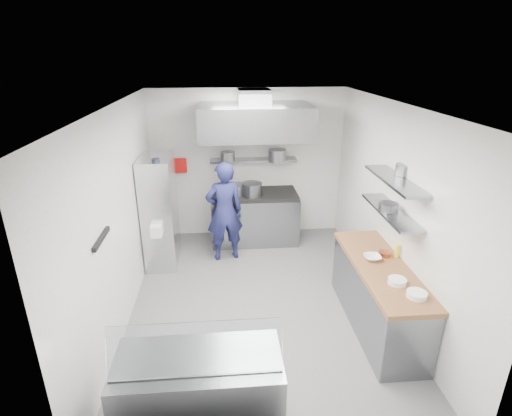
{
  "coord_description": "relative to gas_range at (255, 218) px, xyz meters",
  "views": [
    {
      "loc": [
        -0.46,
        -4.84,
        3.4
      ],
      "look_at": [
        0.0,
        0.6,
        1.25
      ],
      "focal_mm": 28.0,
      "sensor_mm": 36.0,
      "label": 1
    }
  ],
  "objects": [
    {
      "name": "floor",
      "position": [
        -0.1,
        -2.1,
        -0.45
      ],
      "size": [
        5.0,
        5.0,
        0.0
      ],
      "primitive_type": "plane",
      "color": "#565659",
      "rests_on": "ground"
    },
    {
      "name": "ceiling",
      "position": [
        -0.1,
        -2.1,
        2.35
      ],
      "size": [
        5.0,
        5.0,
        0.0
      ],
      "primitive_type": "plane",
      "rotation": [
        3.14,
        0.0,
        0.0
      ],
      "color": "silver",
      "rests_on": "wall_back"
    },
    {
      "name": "wall_back",
      "position": [
        -0.1,
        0.4,
        0.95
      ],
      "size": [
        3.6,
        2.8,
        0.02
      ],
      "primitive_type": "cube",
      "rotation": [
        1.57,
        0.0,
        0.0
      ],
      "color": "white",
      "rests_on": "floor"
    },
    {
      "name": "wall_front",
      "position": [
        -0.1,
        -4.6,
        0.95
      ],
      "size": [
        3.6,
        2.8,
        0.02
      ],
      "primitive_type": "cube",
      "rotation": [
        -1.57,
        0.0,
        0.0
      ],
      "color": "white",
      "rests_on": "floor"
    },
    {
      "name": "wall_left",
      "position": [
        -1.9,
        -2.1,
        0.95
      ],
      "size": [
        2.8,
        5.0,
        0.02
      ],
      "primitive_type": "cube",
      "rotation": [
        1.57,
        0.0,
        1.57
      ],
      "color": "white",
      "rests_on": "floor"
    },
    {
      "name": "wall_right",
      "position": [
        1.7,
        -2.1,
        0.95
      ],
      "size": [
        2.8,
        5.0,
        0.02
      ],
      "primitive_type": "cube",
      "rotation": [
        1.57,
        0.0,
        -1.57
      ],
      "color": "white",
      "rests_on": "floor"
    },
    {
      "name": "gas_range",
      "position": [
        0.0,
        0.0,
        0.0
      ],
      "size": [
        1.6,
        0.8,
        0.9
      ],
      "primitive_type": "cube",
      "color": "gray",
      "rests_on": "floor"
    },
    {
      "name": "cooktop",
      "position": [
        0.0,
        0.0,
        0.48
      ],
      "size": [
        1.57,
        0.78,
        0.06
      ],
      "primitive_type": "cube",
      "color": "black",
      "rests_on": "gas_range"
    },
    {
      "name": "stock_pot_left",
      "position": [
        -0.31,
        -0.06,
        0.61
      ],
      "size": [
        0.3,
        0.3,
        0.2
      ],
      "primitive_type": "cylinder",
      "color": "slate",
      "rests_on": "cooktop"
    },
    {
      "name": "stock_pot_mid",
      "position": [
        -0.06,
        -0.15,
        0.63
      ],
      "size": [
        0.36,
        0.36,
        0.24
      ],
      "primitive_type": "cylinder",
      "color": "slate",
      "rests_on": "cooktop"
    },
    {
      "name": "over_range_shelf",
      "position": [
        0.0,
        0.24,
        1.07
      ],
      "size": [
        1.6,
        0.3,
        0.04
      ],
      "primitive_type": "cube",
      "color": "gray",
      "rests_on": "wall_back"
    },
    {
      "name": "shelf_pot_a",
      "position": [
        -0.48,
        0.1,
        1.18
      ],
      "size": [
        0.26,
        0.26,
        0.18
      ],
      "primitive_type": "cylinder",
      "color": "slate",
      "rests_on": "over_range_shelf"
    },
    {
      "name": "shelf_pot_b",
      "position": [
        0.41,
        0.03,
        1.2
      ],
      "size": [
        0.32,
        0.32,
        0.22
      ],
      "primitive_type": "cylinder",
      "color": "slate",
      "rests_on": "over_range_shelf"
    },
    {
      "name": "extractor_hood",
      "position": [
        0.0,
        -0.18,
        1.85
      ],
      "size": [
        1.9,
        1.15,
        0.55
      ],
      "primitive_type": "cube",
      "color": "gray",
      "rests_on": "wall_back"
    },
    {
      "name": "hood_duct",
      "position": [
        0.0,
        0.05,
        2.23
      ],
      "size": [
        0.55,
        0.55,
        0.24
      ],
      "primitive_type": "cube",
      "color": "slate",
      "rests_on": "extractor_hood"
    },
    {
      "name": "red_firebox",
      "position": [
        -1.35,
        0.34,
        0.97
      ],
      "size": [
        0.22,
        0.1,
        0.26
      ],
      "primitive_type": "cube",
      "color": "red",
      "rests_on": "wall_back"
    },
    {
      "name": "chef",
      "position": [
        -0.56,
        -0.67,
        0.42
      ],
      "size": [
        0.71,
        0.54,
        1.74
      ],
      "primitive_type": "imported",
      "rotation": [
        0.0,
        0.0,
        3.35
      ],
      "color": "#191C4C",
      "rests_on": "floor"
    },
    {
      "name": "wire_rack",
      "position": [
        -1.63,
        -0.69,
        0.48
      ],
      "size": [
        0.5,
        0.9,
        1.85
      ],
      "primitive_type": "cube",
      "color": "silver",
      "rests_on": "floor"
    },
    {
      "name": "rack_bin_a",
      "position": [
        -1.63,
        -1.17,
        0.35
      ],
      "size": [
        0.17,
        0.21,
        0.19
      ],
      "primitive_type": "cube",
      "color": "white",
      "rests_on": "wire_rack"
    },
    {
      "name": "rack_bin_b",
      "position": [
        -1.63,
        -0.7,
        0.85
      ],
      "size": [
        0.13,
        0.17,
        0.15
      ],
      "primitive_type": "cube",
      "color": "yellow",
      "rests_on": "wire_rack"
    },
    {
      "name": "rack_jar",
      "position": [
        -1.58,
        -0.95,
        1.35
      ],
      "size": [
        0.12,
        0.12,
        0.18
      ],
      "primitive_type": "cylinder",
      "color": "black",
      "rests_on": "wire_rack"
    },
    {
      "name": "knife_strip",
      "position": [
        -1.88,
        -3.0,
        1.1
      ],
      "size": [
        0.04,
        0.55,
        0.05
      ],
      "primitive_type": "cube",
      "color": "black",
      "rests_on": "wall_left"
    },
    {
      "name": "prep_counter_base",
      "position": [
        1.38,
        -2.7,
        -0.03
      ],
      "size": [
        0.62,
        2.0,
        0.84
      ],
      "primitive_type": "cube",
      "color": "gray",
      "rests_on": "floor"
    },
    {
      "name": "prep_counter_top",
      "position": [
        1.38,
        -2.7,
        0.42
      ],
      "size": [
        0.65,
        2.04,
        0.06
      ],
      "primitive_type": "cube",
      "color": "brown",
      "rests_on": "prep_counter_base"
    },
    {
      "name": "plate_stack_a",
      "position": [
        1.5,
        -3.4,
        0.48
      ],
      "size": [
        0.22,
        0.22,
        0.06
      ],
      "primitive_type": "cylinder",
      "color": "white",
      "rests_on": "prep_counter_top"
    },
    {
      "name": "plate_stack_b",
      "position": [
        1.4,
        -3.12,
        0.48
      ],
      "size": [
        0.21,
        0.21,
        0.06
      ],
      "primitive_type": "cylinder",
      "color": "white",
      "rests_on": "prep_counter_top"
    },
    {
      "name": "copper_pan",
      "position": [
        1.51,
        -2.46,
        0.48
      ],
      "size": [
        0.15,
        0.15,
        0.06
      ],
      "primitive_type": "cylinder",
      "color": "#BB5B34",
      "rests_on": "prep_counter_top"
    },
    {
      "name": "squeeze_bottle",
      "position": [
        1.65,
        -2.51,
        0.54
      ],
      "size": [
        0.06,
        0.06,
        0.18
      ],
      "primitive_type": "cylinder",
      "color": "yellow",
      "rests_on": "prep_counter_top"
    },
    {
      "name": "mixing_bowl",
      "position": [
        1.31,
        -2.54,
        0.48
      ],
      "size": [
        0.22,
        0.22,
        0.05
      ],
      "primitive_type": "imported",
      "rotation": [
        0.0,
        0.0,
        0.01
      ],
      "color": "white",
      "rests_on": "prep_counter_top"
    },
    {
      "name": "wall_shelf_lower",
      "position": [
        1.54,
        -2.4,
        1.05
      ],
      "size": [
        0.3,
        1.3,
        0.04
      ],
      "primitive_type": "cube",
      "color": "gray",
      "rests_on": "wall_right"
    },
    {
      "name": "wall_shelf_upper",
      "position": [
        1.54,
        -2.4,
        1.47
      ],
      "size": [
        0.3,
        1.3,
        0.04
      ],
      "primitive_type": "cube",
      "color": "gray",
      "rests_on": "wall_right"
    },
    {
      "name": "shelf_pot_c",
      "position": [
        1.5,
        -2.41,
        1.12
      ],
      "size": [
        0.24,
        0.24,
        0.1
      ],
      "primitive_type": "cylinder",
      "color": "slate",
      "rests_on": "wall_shelf_lower"
    },
    {
      "name": "shelf_pot_d",
      "position": [
        1.72,
        -2.26,
        1.56
      ],
      "size": [
        0.23,
        0.23,
        0.14
      ],
      "primitive_type": "cylinder",
      "color": "slate",
      "rests_on": "wall_shelf_upper"
    },
    {
      "name": "display_case",
      "position": [
        -0.84,
        -4.1,
        -0.03
      ],
      "size": [
        1.5,
        0.7,
        0.85
      ],
      "primitive_type": "cube",
      "color": "gray",
      "rests_on": "floor"
    },
    {
      "name": "display_glass",
      "position": [
        -0.84,
        -4.22,
        0.62
      ],
      "size": [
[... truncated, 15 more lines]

